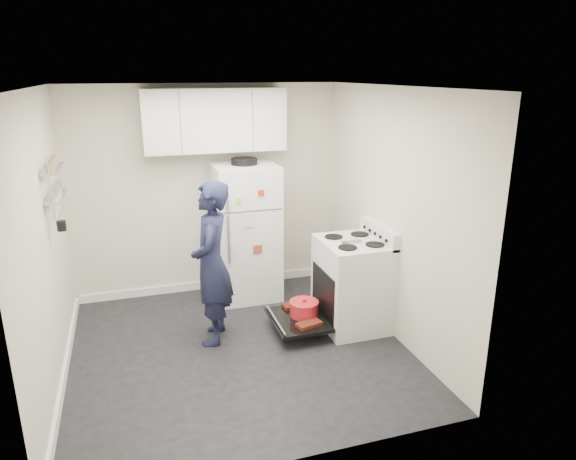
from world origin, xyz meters
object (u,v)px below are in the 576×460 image
object	(u,v)px
electric_range	(351,284)
open_oven_door	(301,314)
refrigerator	(246,231)
person	(212,263)

from	to	relation	value
electric_range	open_oven_door	bearing A→B (deg)	177.47
open_oven_door	refrigerator	bearing A→B (deg)	106.80
open_oven_door	person	size ratio (longest dim) A/B	0.43
electric_range	open_oven_door	size ratio (longest dim) A/B	1.57
open_oven_door	refrigerator	size ratio (longest dim) A/B	0.42
open_oven_door	electric_range	bearing A→B (deg)	-2.53
person	refrigerator	bearing A→B (deg)	165.40
open_oven_door	person	xyz separation A→B (m)	(-0.89, 0.11, 0.63)
electric_range	refrigerator	size ratio (longest dim) A/B	0.65
electric_range	person	world-z (taller)	person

